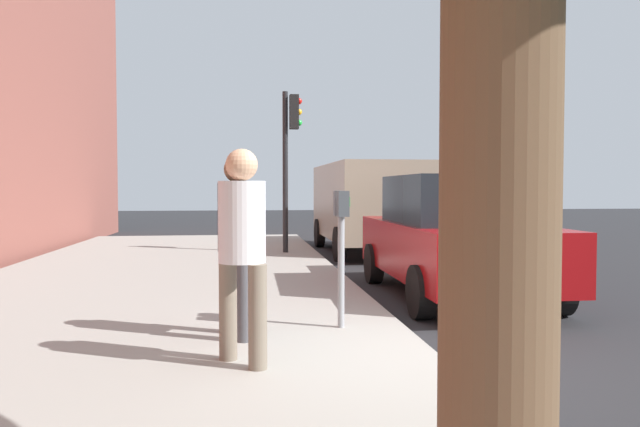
# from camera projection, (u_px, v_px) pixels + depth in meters

# --- Properties ---
(ground_plane) EXTENTS (80.00, 80.00, 0.00)m
(ground_plane) POSITION_uv_depth(u_px,v_px,m) (438.00, 370.00, 5.34)
(ground_plane) COLOR #232326
(ground_plane) RESTS_ON ground
(sidewalk_slab) EXTENTS (28.00, 6.00, 0.15)m
(sidewalk_slab) POSITION_uv_depth(u_px,v_px,m) (80.00, 375.00, 4.96)
(sidewalk_slab) COLOR gray
(sidewalk_slab) RESTS_ON ground_plane
(parking_meter) EXTENTS (0.36, 0.12, 1.41)m
(parking_meter) POSITION_uv_depth(u_px,v_px,m) (341.00, 229.00, 6.28)
(parking_meter) COLOR gray
(parking_meter) RESTS_ON sidewalk_slab
(pedestrian_at_meter) EXTENTS (0.51, 0.38, 1.75)m
(pedestrian_at_meter) POSITION_uv_depth(u_px,v_px,m) (238.00, 231.00, 5.88)
(pedestrian_at_meter) COLOR #47474C
(pedestrian_at_meter) RESTS_ON sidewalk_slab
(pedestrian_bystander) EXTENTS (0.45, 0.39, 1.75)m
(pedestrian_bystander) POSITION_uv_depth(u_px,v_px,m) (242.00, 238.00, 4.95)
(pedestrian_bystander) COLOR #726656
(pedestrian_bystander) RESTS_ON sidewalk_slab
(parked_sedan_near) EXTENTS (4.42, 2.01, 1.77)m
(parked_sedan_near) POSITION_uv_depth(u_px,v_px,m) (454.00, 236.00, 8.86)
(parked_sedan_near) COLOR maroon
(parked_sedan_near) RESTS_ON ground_plane
(parked_van_far) EXTENTS (5.21, 2.14, 2.18)m
(parked_van_far) POSITION_uv_depth(u_px,v_px,m) (367.00, 202.00, 15.07)
(parked_van_far) COLOR gray
(parked_van_far) RESTS_ON ground_plane
(traffic_signal) EXTENTS (0.24, 0.44, 3.60)m
(traffic_signal) POSITION_uv_depth(u_px,v_px,m) (290.00, 144.00, 13.72)
(traffic_signal) COLOR black
(traffic_signal) RESTS_ON sidewalk_slab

